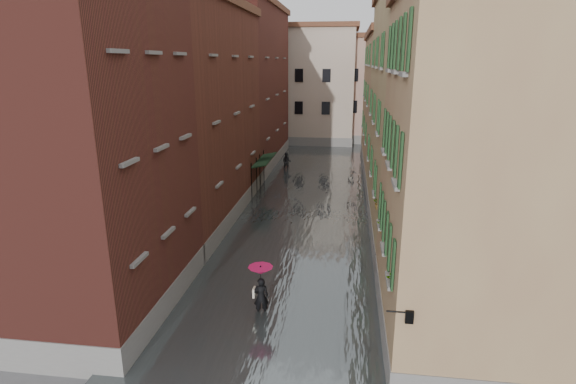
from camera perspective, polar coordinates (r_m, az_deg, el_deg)
The scene contains 16 objects.
ground at distance 19.52m, azimuth -0.87°, elevation -12.86°, with size 120.00×120.00×0.00m, color #535356.
floodwater at distance 31.40m, azimuth 2.64°, elevation -1.15°, with size 10.00×60.00×0.20m, color #4F5657.
building_left_near at distance 17.91m, azimuth -24.83°, elevation 5.12°, with size 6.00×8.00×13.00m, color maroon.
building_left_mid at distance 27.75m, azimuth -12.70°, elevation 9.16°, with size 6.00×14.00×12.50m, color #59281C.
building_left_far at distance 42.03m, azimuth -5.63°, elevation 12.80°, with size 6.00×16.00×14.00m, color maroon.
building_right_near at distance 15.95m, azimuth 23.59°, elevation 1.28°, with size 6.00×8.00×11.50m, color #936B4C.
building_right_mid at distance 26.40m, azimuth 17.52°, elevation 9.01°, with size 6.00×14.00×13.00m, color #9D8D5F.
building_right_far at distance 41.26m, azimuth 14.06°, elevation 10.60°, with size 6.00×16.00×11.50m, color #936B4C.
building_end_cream at distance 55.21m, azimuth 1.93°, elevation 13.17°, with size 12.00×9.00×13.00m, color #BEA997.
building_end_pink at distance 57.06m, azimuth 11.38°, elevation 12.47°, with size 10.00×9.00×12.00m, color tan.
awning_near at distance 32.27m, azimuth -3.32°, elevation 3.67°, with size 1.09×3.06×2.80m.
awning_far at distance 33.90m, azimuth -2.78°, elevation 4.28°, with size 1.09×2.89×2.80m.
wall_lantern at distance 12.77m, azimuth 15.04°, elevation -14.93°, with size 0.71×0.22×0.35m.
window_planters at distance 17.65m, azimuth 12.30°, elevation -3.97°, with size 0.59×8.50×0.84m.
pedestrian_main at distance 17.51m, azimuth -3.48°, elevation -11.82°, with size 0.96×0.96×2.06m.
pedestrian_far at distance 40.20m, azimuth -0.16°, elevation 3.84°, with size 0.82×0.64×1.68m, color black.
Camera 1 is at (2.56, -16.85, 9.51)m, focal length 28.00 mm.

